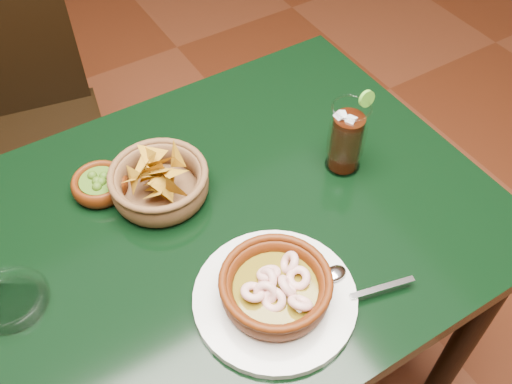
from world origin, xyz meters
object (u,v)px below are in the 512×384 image
shrimp_plate (276,290)px  cola_drink (347,138)px  dining_table (192,264)px  chip_basket (159,182)px  dining_chair (17,130)px

shrimp_plate → cola_drink: size_ratio=2.02×
dining_table → chip_basket: chip_basket is taller
dining_chair → chip_basket: dining_chair is taller
dining_table → chip_basket: (0.00, 0.12, 0.14)m
dining_table → chip_basket: 0.18m
dining_chair → chip_basket: bearing=-72.9°
dining_table → chip_basket: size_ratio=5.28×
dining_chair → shrimp_plate: (0.25, -0.92, 0.24)m
dining_chair → shrimp_plate: 0.98m
dining_chair → cola_drink: 0.94m
dining_chair → shrimp_plate: bearing=-75.0°
cola_drink → chip_basket: bearing=160.6°
dining_table → dining_chair: (-0.18, 0.71, -0.11)m
shrimp_plate → cola_drink: cola_drink is taller
dining_chair → chip_basket: 0.67m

